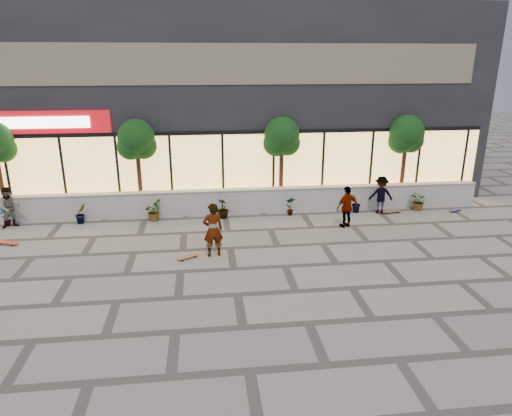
{
  "coord_description": "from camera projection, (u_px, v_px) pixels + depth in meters",
  "views": [
    {
      "loc": [
        -0.8,
        -11.22,
        6.24
      ],
      "look_at": [
        0.93,
        3.65,
        1.3
      ],
      "focal_mm": 32.0,
      "sensor_mm": 36.0,
      "label": 1
    }
  ],
  "objects": [
    {
      "name": "skater_center",
      "position": [
        213.0,
        230.0,
        14.86
      ],
      "size": [
        0.73,
        0.55,
        1.82
      ],
      "primitive_type": "imported",
      "rotation": [
        0.0,
        0.0,
        3.32
      ],
      "color": "silver",
      "rests_on": "ground"
    },
    {
      "name": "shrub_f",
      "position": [
        356.0,
        204.0,
        19.19
      ],
      "size": [
        0.55,
        0.57,
        0.81
      ],
      "primitive_type": "imported",
      "rotation": [
        0.0,
        0.0,
        4.1
      ],
      "color": "#123812",
      "rests_on": "ground"
    },
    {
      "name": "skater_right_near",
      "position": [
        347.0,
        207.0,
        17.45
      ],
      "size": [
        1.03,
        0.71,
        1.63
      ],
      "primitive_type": "imported",
      "rotation": [
        0.0,
        0.0,
        3.51
      ],
      "color": "white",
      "rests_on": "ground"
    },
    {
      "name": "ground",
      "position": [
        238.0,
        295.0,
        12.63
      ],
      "size": [
        80.0,
        80.0,
        0.0
      ],
      "primitive_type": "plane",
      "color": "gray",
      "rests_on": "ground"
    },
    {
      "name": "shrub_c",
      "position": [
        153.0,
        211.0,
        18.27
      ],
      "size": [
        0.68,
        0.77,
        0.81
      ],
      "primitive_type": "imported",
      "rotation": [
        0.0,
        0.0,
        1.64
      ],
      "color": "#123812",
      "rests_on": "ground"
    },
    {
      "name": "retail_building",
      "position": [
        218.0,
        99.0,
        23.07
      ],
      "size": [
        24.0,
        9.17,
        8.5
      ],
      "color": "#222227",
      "rests_on": "ground"
    },
    {
      "name": "skateboard_center",
      "position": [
        188.0,
        257.0,
        14.86
      ],
      "size": [
        0.74,
        0.54,
        0.09
      ],
      "rotation": [
        0.0,
        0.0,
        0.52
      ],
      "color": "#9A5E32",
      "rests_on": "ground"
    },
    {
      "name": "shrub_b",
      "position": [
        81.0,
        214.0,
        17.96
      ],
      "size": [
        0.57,
        0.57,
        0.81
      ],
      "primitive_type": "imported",
      "rotation": [
        0.0,
        0.0,
        0.82
      ],
      "color": "#123812",
      "rests_on": "ground"
    },
    {
      "name": "skater_right_far",
      "position": [
        381.0,
        195.0,
        19.04
      ],
      "size": [
        1.1,
        0.74,
        1.59
      ],
      "primitive_type": "imported",
      "rotation": [
        0.0,
        0.0,
        2.99
      ],
      "color": "maroon",
      "rests_on": "ground"
    },
    {
      "name": "tree_mideast",
      "position": [
        282.0,
        139.0,
        19.23
      ],
      "size": [
        1.6,
        1.5,
        3.92
      ],
      "color": "#432717",
      "rests_on": "ground"
    },
    {
      "name": "tree_midwest",
      "position": [
        137.0,
        142.0,
        18.57
      ],
      "size": [
        1.6,
        1.5,
        3.92
      ],
      "color": "#432717",
      "rests_on": "ground"
    },
    {
      "name": "skateboard_right_near",
      "position": [
        392.0,
        211.0,
        19.22
      ],
      "size": [
        0.87,
        0.33,
        0.1
      ],
      "rotation": [
        0.0,
        0.0,
        0.14
      ],
      "color": "brown",
      "rests_on": "ground"
    },
    {
      "name": "shrub_g",
      "position": [
        419.0,
        201.0,
        19.5
      ],
      "size": [
        0.77,
        0.84,
        0.81
      ],
      "primitive_type": "imported",
      "rotation": [
        0.0,
        0.0,
        4.92
      ],
      "color": "#123812",
      "rests_on": "ground"
    },
    {
      "name": "skateboard_left",
      "position": [
        7.0,
        243.0,
        15.97
      ],
      "size": [
        0.85,
        0.48,
        0.1
      ],
      "rotation": [
        0.0,
        0.0,
        -0.35
      ],
      "color": "#BA4022",
      "rests_on": "ground"
    },
    {
      "name": "tree_east",
      "position": [
        406.0,
        136.0,
        19.83
      ],
      "size": [
        1.6,
        1.5,
        3.92
      ],
      "color": "#432717",
      "rests_on": "ground"
    },
    {
      "name": "shrub_a",
      "position": [
        6.0,
        216.0,
        17.65
      ],
      "size": [
        0.43,
        0.29,
        0.81
      ],
      "primitive_type": "imported",
      "color": "#123812",
      "rests_on": "ground"
    },
    {
      "name": "shrub_d",
      "position": [
        223.0,
        208.0,
        18.57
      ],
      "size": [
        0.64,
        0.64,
        0.81
      ],
      "primitive_type": "imported",
      "rotation": [
        0.0,
        0.0,
        2.46
      ],
      "color": "#123812",
      "rests_on": "ground"
    },
    {
      "name": "skateboard_right_far",
      "position": [
        455.0,
        210.0,
        19.45
      ],
      "size": [
        0.7,
        0.45,
        0.08
      ],
      "rotation": [
        0.0,
        0.0,
        0.43
      ],
      "color": "#544681",
      "rests_on": "ground"
    },
    {
      "name": "shrub_e",
      "position": [
        290.0,
        206.0,
        18.88
      ],
      "size": [
        0.46,
        0.35,
        0.81
      ],
      "primitive_type": "imported",
      "rotation": [
        0.0,
        0.0,
        3.28
      ],
      "color": "#123812",
      "rests_on": "ground"
    },
    {
      "name": "skater_left",
      "position": [
        10.0,
        207.0,
        17.42
      ],
      "size": [
        0.97,
        0.89,
        1.61
      ],
      "primitive_type": "imported",
      "rotation": [
        0.0,
        0.0,
        0.44
      ],
      "color": "tan",
      "rests_on": "ground"
    },
    {
      "name": "planter_wall",
      "position": [
        225.0,
        201.0,
        19.07
      ],
      "size": [
        22.0,
        0.42,
        1.04
      ],
      "color": "silver",
      "rests_on": "ground"
    }
  ]
}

